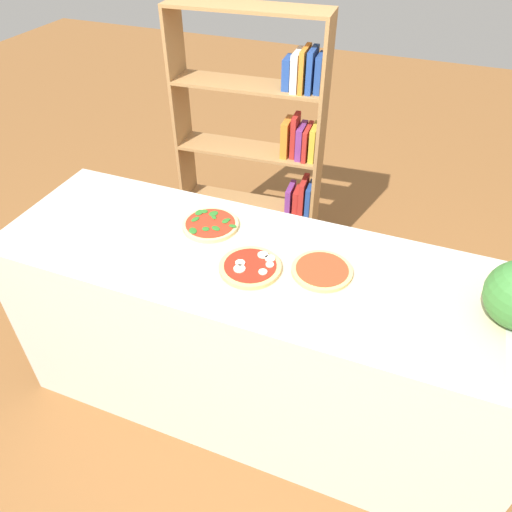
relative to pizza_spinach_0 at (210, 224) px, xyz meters
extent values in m
plane|color=brown|center=(0.27, -0.14, -0.97)|extent=(12.00, 12.00, 0.00)
cube|color=beige|center=(0.27, -0.14, -0.49)|extent=(2.22, 0.72, 0.96)
cube|color=beige|center=(0.27, -0.14, -0.01)|extent=(1.87, 0.56, 0.00)
cylinder|color=#E5C17F|center=(0.00, 0.00, 0.00)|extent=(0.25, 0.25, 0.02)
cylinder|color=red|center=(0.00, 0.00, 0.01)|extent=(0.22, 0.22, 0.00)
ellipsoid|color=#286B23|center=(-0.01, 0.07, 0.01)|extent=(0.05, 0.06, 0.00)
ellipsoid|color=#286B23|center=(0.04, -0.03, 0.01)|extent=(0.05, 0.04, 0.00)
ellipsoid|color=#286B23|center=(-0.07, 0.00, 0.01)|extent=(0.04, 0.05, 0.00)
ellipsoid|color=#286B23|center=(0.06, 0.03, 0.01)|extent=(0.04, 0.04, 0.00)
ellipsoid|color=#286B23|center=(-0.04, -0.08, 0.01)|extent=(0.06, 0.06, 0.00)
ellipsoid|color=#286B23|center=(0.06, 0.04, 0.01)|extent=(0.04, 0.05, 0.00)
ellipsoid|color=#286B23|center=(0.00, -0.05, 0.01)|extent=(0.04, 0.04, 0.00)
ellipsoid|color=#286B23|center=(-0.06, 0.07, 0.01)|extent=(0.04, 0.04, 0.00)
ellipsoid|color=#286B23|center=(-0.08, 0.05, 0.01)|extent=(0.04, 0.05, 0.00)
ellipsoid|color=#286B23|center=(0.00, 0.04, 0.01)|extent=(0.04, 0.04, 0.00)
ellipsoid|color=#286B23|center=(0.10, 0.01, 0.01)|extent=(0.04, 0.02, 0.00)
cylinder|color=#DBB26B|center=(0.27, -0.20, 0.00)|extent=(0.25, 0.25, 0.02)
cylinder|color=#AD2314|center=(0.27, -0.20, 0.01)|extent=(0.21, 0.21, 0.00)
cylinder|color=#EFE5CC|center=(0.24, -0.24, 0.01)|extent=(0.05, 0.05, 0.00)
cylinder|color=#EFE5CC|center=(0.33, -0.22, 0.01)|extent=(0.03, 0.03, 0.00)
cylinder|color=#EFE5CC|center=(0.29, -0.13, 0.01)|extent=(0.04, 0.04, 0.00)
cylinder|color=#EFE5CC|center=(0.34, -0.17, 0.01)|extent=(0.03, 0.03, 0.00)
cylinder|color=#EFE5CC|center=(0.33, -0.14, 0.01)|extent=(0.04, 0.04, 0.00)
cylinder|color=#EFE5CC|center=(0.23, -0.21, 0.01)|extent=(0.04, 0.04, 0.00)
cylinder|color=#DBB26B|center=(0.54, -0.12, 0.00)|extent=(0.24, 0.24, 0.02)
cylinder|color=red|center=(0.54, -0.12, 0.01)|extent=(0.21, 0.21, 0.00)
cube|color=#A87A47|center=(0.22, 1.02, -0.16)|extent=(0.04, 0.23, 1.63)
cube|color=#A87A47|center=(-0.66, 0.96, -0.16)|extent=(0.04, 0.23, 1.63)
cube|color=#A87A47|center=(-0.22, 0.99, -0.96)|extent=(0.87, 0.29, 0.02)
cube|color=gold|center=(0.18, 1.02, -0.83)|extent=(0.05, 0.14, 0.24)
cube|color=orange|center=(0.13, 1.02, -0.84)|extent=(0.05, 0.13, 0.22)
cube|color=#2D753D|center=(0.09, 1.01, -0.87)|extent=(0.05, 0.14, 0.17)
cube|color=#234799|center=(0.04, 1.01, -0.85)|extent=(0.05, 0.15, 0.20)
cube|color=#A87A47|center=(-0.22, 0.99, -0.56)|extent=(0.87, 0.29, 0.02)
cube|color=#234799|center=(0.18, 1.02, -0.45)|extent=(0.04, 0.16, 0.21)
cube|color=#B22823|center=(0.14, 1.02, -0.43)|extent=(0.05, 0.17, 0.24)
cube|color=#B22823|center=(0.10, 1.02, -0.47)|extent=(0.04, 0.14, 0.17)
cube|color=#753384|center=(0.06, 1.01, -0.46)|extent=(0.04, 0.17, 0.18)
cube|color=#A87A47|center=(-0.22, 0.99, -0.16)|extent=(0.87, 0.29, 0.02)
cube|color=gold|center=(0.18, 1.02, -0.05)|extent=(0.04, 0.17, 0.20)
cube|color=#B22823|center=(0.14, 1.02, -0.05)|extent=(0.04, 0.19, 0.19)
cube|color=#753384|center=(0.11, 1.02, -0.05)|extent=(0.05, 0.17, 0.19)
cube|color=#B22823|center=(0.07, 1.01, -0.02)|extent=(0.04, 0.13, 0.25)
cube|color=orange|center=(0.02, 1.01, -0.04)|extent=(0.05, 0.16, 0.22)
cube|color=#A87A47|center=(-0.22, 0.99, 0.24)|extent=(0.87, 0.29, 0.02)
cube|color=#234799|center=(0.18, 1.02, 0.35)|extent=(0.04, 0.14, 0.19)
cube|color=#234799|center=(0.14, 1.02, 0.36)|extent=(0.04, 0.18, 0.22)
cube|color=orange|center=(0.10, 1.02, 0.37)|extent=(0.04, 0.19, 0.22)
cube|color=silver|center=(0.06, 1.01, 0.36)|extent=(0.05, 0.19, 0.20)
cube|color=#234799|center=(0.01, 1.01, 0.34)|extent=(0.05, 0.13, 0.17)
cube|color=#A87A47|center=(-0.22, 0.99, 0.65)|extent=(0.87, 0.29, 0.02)
camera|label=1|loc=(0.81, -1.52, 1.24)|focal=33.87mm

